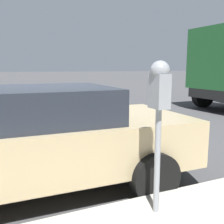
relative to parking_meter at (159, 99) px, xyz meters
name	(u,v)px	position (x,y,z in m)	size (l,w,h in m)	color
ground_plane	(38,161)	(2.54, 0.86, -1.37)	(220.00, 220.00, 0.00)	#424244
parking_meter	(159,99)	(0.00, 0.00, 0.00)	(0.21, 0.19, 1.57)	gray
car_tan	(29,136)	(1.40, 1.11, -0.61)	(2.15, 4.44, 1.41)	tan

